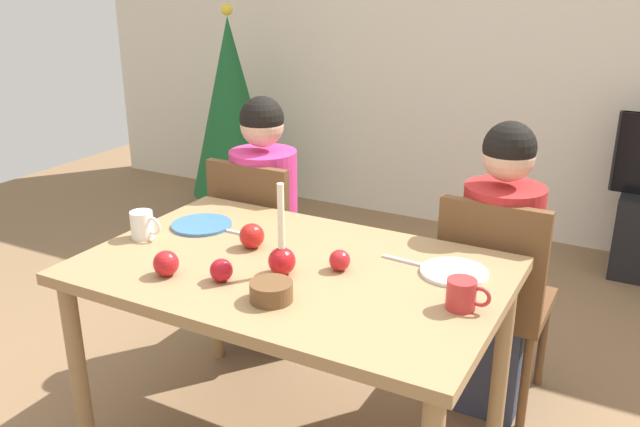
{
  "coord_description": "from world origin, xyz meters",
  "views": [
    {
      "loc": [
        1.05,
        -1.74,
        1.68
      ],
      "look_at": [
        0.0,
        0.2,
        0.87
      ],
      "focal_mm": 37.41,
      "sensor_mm": 36.0,
      "label": 1
    }
  ],
  "objects": [
    {
      "name": "bowl_walnuts",
      "position": [
        0.08,
        -0.24,
        0.78
      ],
      "size": [
        0.13,
        0.13,
        0.06
      ],
      "primitive_type": "cylinder",
      "color": "brown",
      "rests_on": "dining_table"
    },
    {
      "name": "dining_table",
      "position": [
        0.0,
        0.0,
        0.67
      ],
      "size": [
        1.4,
        0.9,
        0.75
      ],
      "color": "#99754C",
      "rests_on": "ground"
    },
    {
      "name": "person_right_child",
      "position": [
        0.54,
        0.64,
        0.57
      ],
      "size": [
        0.3,
        0.3,
        1.17
      ],
      "color": "#33384C",
      "rests_on": "ground"
    },
    {
      "name": "apple_by_right_mug",
      "position": [
        -0.13,
        -0.21,
        0.79
      ],
      "size": [
        0.07,
        0.07,
        0.07
      ],
      "primitive_type": "sphere",
      "color": "#AF121E",
      "rests_on": "dining_table"
    },
    {
      "name": "fork_right",
      "position": [
        0.33,
        0.2,
        0.75
      ],
      "size": [
        0.18,
        0.03,
        0.01
      ],
      "primitive_type": "cube",
      "rotation": [
        0.0,
        0.0,
        -0.08
      ],
      "color": "silver",
      "rests_on": "dining_table"
    },
    {
      "name": "christmas_tree",
      "position": [
        -1.72,
        2.08,
        0.76
      ],
      "size": [
        0.6,
        0.6,
        1.47
      ],
      "color": "brown",
      "rests_on": "ground"
    },
    {
      "name": "plate_right",
      "position": [
        0.5,
        0.19,
        0.76
      ],
      "size": [
        0.22,
        0.22,
        0.01
      ],
      "primitive_type": "cylinder",
      "color": "silver",
      "rests_on": "dining_table"
    },
    {
      "name": "candle_centerpiece",
      "position": [
        0.01,
        -0.07,
        0.81
      ],
      "size": [
        0.09,
        0.09,
        0.31
      ],
      "color": "red",
      "rests_on": "dining_table"
    },
    {
      "name": "chair_right",
      "position": [
        0.54,
        0.61,
        0.51
      ],
      "size": [
        0.4,
        0.4,
        0.9
      ],
      "color": "brown",
      "rests_on": "ground"
    },
    {
      "name": "person_left_child",
      "position": [
        -0.52,
        0.64,
        0.57
      ],
      "size": [
        0.3,
        0.3,
        1.17
      ],
      "color": "#33384C",
      "rests_on": "ground"
    },
    {
      "name": "mug_right",
      "position": [
        0.59,
        -0.03,
        0.8
      ],
      "size": [
        0.13,
        0.09,
        0.09
      ],
      "color": "#B72D2D",
      "rests_on": "dining_table"
    },
    {
      "name": "chair_left",
      "position": [
        -0.52,
        0.61,
        0.51
      ],
      "size": [
        0.4,
        0.4,
        0.9
      ],
      "color": "brown",
      "rests_on": "ground"
    },
    {
      "name": "fork_left",
      "position": [
        -0.31,
        0.15,
        0.75
      ],
      "size": [
        0.18,
        0.02,
        0.01
      ],
      "primitive_type": "cube",
      "rotation": [
        0.0,
        0.0,
        -0.02
      ],
      "color": "silver",
      "rests_on": "dining_table"
    },
    {
      "name": "plate_left",
      "position": [
        -0.49,
        0.15,
        0.76
      ],
      "size": [
        0.23,
        0.23,
        0.01
      ],
      "primitive_type": "cylinder",
      "color": "teal",
      "rests_on": "dining_table"
    },
    {
      "name": "back_wall",
      "position": [
        0.0,
        2.6,
        1.3
      ],
      "size": [
        6.4,
        0.1,
        2.6
      ],
      "primitive_type": "cube",
      "color": "beige",
      "rests_on": "ground"
    },
    {
      "name": "mug_left",
      "position": [
        -0.6,
        -0.05,
        0.8
      ],
      "size": [
        0.13,
        0.08,
        0.1
      ],
      "color": "white",
      "rests_on": "dining_table"
    },
    {
      "name": "apple_far_edge",
      "position": [
        0.16,
        0.04,
        0.79
      ],
      "size": [
        0.07,
        0.07,
        0.07
      ],
      "primitive_type": "sphere",
      "color": "red",
      "rests_on": "dining_table"
    },
    {
      "name": "apple_near_candle",
      "position": [
        -0.32,
        -0.26,
        0.79
      ],
      "size": [
        0.08,
        0.08,
        0.08
      ],
      "primitive_type": "sphere",
      "color": "#B3181C",
      "rests_on": "dining_table"
    },
    {
      "name": "apple_by_left_plate",
      "position": [
        -0.2,
        0.06,
        0.79
      ],
      "size": [
        0.09,
        0.09,
        0.09
      ],
      "primitive_type": "sphere",
      "color": "#B41A16",
      "rests_on": "dining_table"
    }
  ]
}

